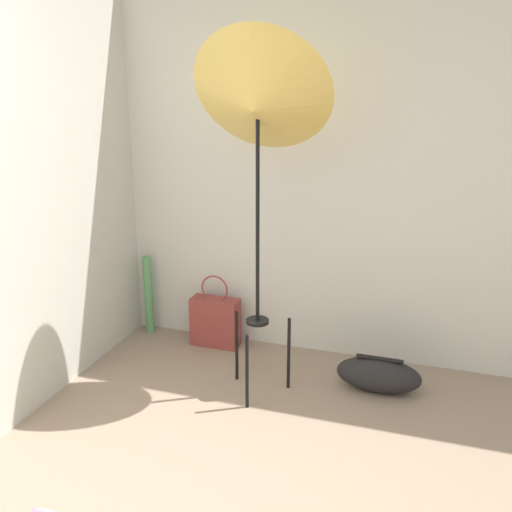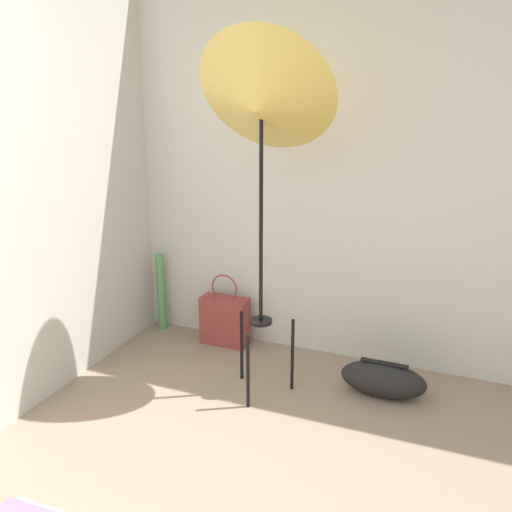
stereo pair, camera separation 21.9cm
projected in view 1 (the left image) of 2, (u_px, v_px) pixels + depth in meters
name	position (u px, v px, depth m)	size (l,w,h in m)	color
wall_back	(311.00, 162.00, 3.82)	(8.00, 0.05, 2.60)	beige
photo_umbrella	(258.00, 103.00, 3.13)	(0.78, 0.57, 2.09)	black
tote_bag	(215.00, 321.00, 4.20)	(0.34, 0.14, 0.52)	brown
duffel_bag	(379.00, 375.00, 3.61)	(0.51, 0.21, 0.22)	black
paper_roll	(148.00, 295.00, 4.37)	(0.06, 0.06, 0.58)	#56995B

